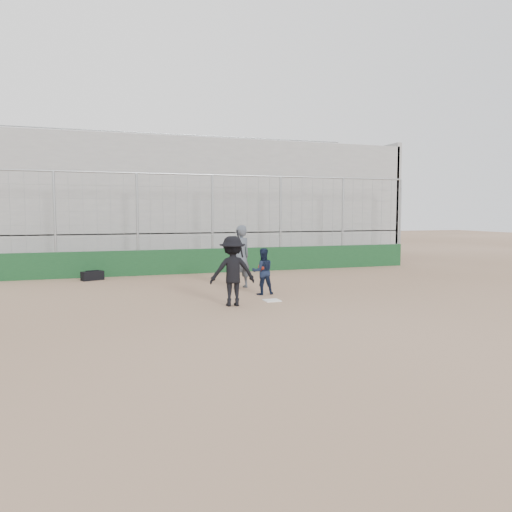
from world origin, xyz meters
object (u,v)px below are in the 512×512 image
object	(u,v)px
batter_at_plate	(232,271)
umpire	(240,260)
catcher_crouched	(263,279)
equipment_bag	(92,276)

from	to	relation	value
batter_at_plate	umpire	size ratio (longest dim) A/B	1.07
batter_at_plate	umpire	distance (m)	3.08
batter_at_plate	catcher_crouched	size ratio (longest dim) A/B	2.04
batter_at_plate	umpire	xyz separation A→B (m)	(1.09, 2.88, 0.00)
umpire	equipment_bag	distance (m)	5.85
umpire	equipment_bag	bearing A→B (deg)	-60.43
catcher_crouched	equipment_bag	distance (m)	6.98
catcher_crouched	equipment_bag	bearing A→B (deg)	134.03
umpire	catcher_crouched	bearing A→B (deg)	77.15
catcher_crouched	umpire	distance (m)	1.55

